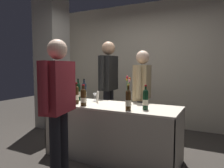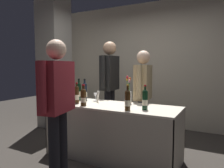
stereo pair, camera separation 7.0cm
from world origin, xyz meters
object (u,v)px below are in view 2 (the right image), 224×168
Objects in this scene: display_bottle_0 at (72,91)px; wine_glass_near_vendor at (95,95)px; flower_vase at (129,95)px; vendor_presenter at (143,90)px; concrete_pillar at (54,61)px; featured_wine_bottle at (65,92)px; taster_foreground_right at (57,97)px; tasting_table at (112,121)px.

display_bottle_0 reaches higher than wine_glass_near_vendor.
display_bottle_0 is 0.99m from flower_vase.
vendor_presenter is (0.63, 0.45, 0.08)m from wine_glass_near_vendor.
wine_glass_near_vendor is at bearing 7.99° from display_bottle_0.
concrete_pillar is 1.42m from display_bottle_0.
display_bottle_0 is 0.77× the size of flower_vase.
display_bottle_0 is 1.16m from vendor_presenter.
featured_wine_bottle is 0.79× the size of flower_vase.
flower_vase is 0.26× the size of taster_foreground_right.
display_bottle_0 is at bearing -34.58° from concrete_pillar.
display_bottle_0 is (-0.81, 0.11, 0.37)m from tasting_table.
vendor_presenter is 1.54m from taster_foreground_right.
display_bottle_0 reaches higher than tasting_table.
featured_wine_bottle is (1.11, -0.96, -0.51)m from concrete_pillar.
vendor_presenter is at bearing 35.31° from wine_glass_near_vendor.
featured_wine_bottle is at bearing -173.19° from tasting_table.
concrete_pillar is at bearing 161.95° from flower_vase.
flower_vase reaches higher than featured_wine_bottle.
display_bottle_0 is at bearing -172.01° from wine_glass_near_vendor.
concrete_pillar reaches higher than featured_wine_bottle.
tasting_table is 0.45m from flower_vase.
featured_wine_bottle is 0.21m from display_bottle_0.
concrete_pillar is 22.28× the size of wine_glass_near_vendor.
vendor_presenter is at bearing 25.70° from display_bottle_0.
concrete_pillar is at bearing 155.40° from wine_glass_near_vendor.
taster_foreground_right is (-0.42, -1.03, 0.07)m from flower_vase.
tasting_table is 0.88m from featured_wine_bottle.
concrete_pillar is 6.89× the size of flower_vase.
taster_foreground_right is at bearing -112.21° from flower_vase.
tasting_table is 5.94× the size of display_bottle_0.
flower_vase reaches higher than wine_glass_near_vendor.
vendor_presenter is at bearing 81.87° from flower_vase.
tasting_table is 14.80× the size of wine_glass_near_vendor.
concrete_pillar is 2.24m from flower_vase.
tasting_table is 4.58× the size of flower_vase.
taster_foreground_right is (-0.24, -0.84, 0.44)m from tasting_table.
display_bottle_0 is at bearing -71.10° from vendor_presenter.
display_bottle_0 is 2.49× the size of wine_glass_near_vendor.
featured_wine_bottle reaches higher than display_bottle_0.
taster_foreground_right is (0.15, -1.02, 0.12)m from wine_glass_near_vendor.
flower_vase is 0.26× the size of vendor_presenter.
flower_vase is at bearing -18.05° from concrete_pillar.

